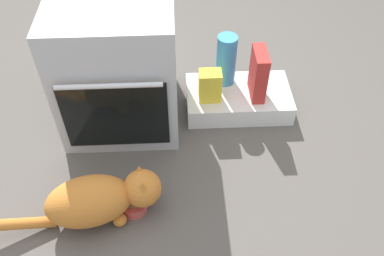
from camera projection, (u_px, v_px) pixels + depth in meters
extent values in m
plane|color=#56514C|center=(128.00, 161.00, 2.14)|extent=(8.00, 8.00, 0.00)
cube|color=#B7BABF|center=(118.00, 64.00, 2.13)|extent=(0.60, 0.58, 0.72)
cube|color=black|center=(116.00, 116.00, 1.99)|extent=(0.51, 0.01, 0.39)
cylinder|color=silver|center=(109.00, 86.00, 1.81)|extent=(0.48, 0.02, 0.02)
cube|color=white|center=(238.00, 99.00, 2.39)|extent=(0.59, 0.34, 0.12)
cylinder|color=#C64C47|center=(134.00, 205.00, 1.93)|extent=(0.13, 0.13, 0.05)
sphere|color=brown|center=(133.00, 203.00, 1.92)|extent=(0.07, 0.07, 0.07)
ellipsoid|color=#C6752D|center=(89.00, 201.00, 1.82)|extent=(0.42, 0.30, 0.23)
sphere|color=#C6752D|center=(142.00, 188.00, 1.85)|extent=(0.17, 0.17, 0.17)
cone|color=#C6752D|center=(139.00, 171.00, 1.84)|extent=(0.06, 0.06, 0.08)
cone|color=#C6752D|center=(143.00, 188.00, 1.77)|extent=(0.06, 0.06, 0.08)
cylinder|color=#C6752D|center=(17.00, 224.00, 1.81)|extent=(0.33, 0.11, 0.14)
sphere|color=#C6752D|center=(116.00, 197.00, 1.96)|extent=(0.06, 0.06, 0.06)
sphere|color=#C6752D|center=(120.00, 220.00, 1.87)|extent=(0.06, 0.06, 0.06)
cube|color=#B72D28|center=(258.00, 74.00, 2.23)|extent=(0.07, 0.18, 0.28)
cube|color=yellow|center=(210.00, 86.00, 2.23)|extent=(0.12, 0.09, 0.18)
cylinder|color=#388CD1|center=(226.00, 60.00, 2.29)|extent=(0.11, 0.11, 0.30)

